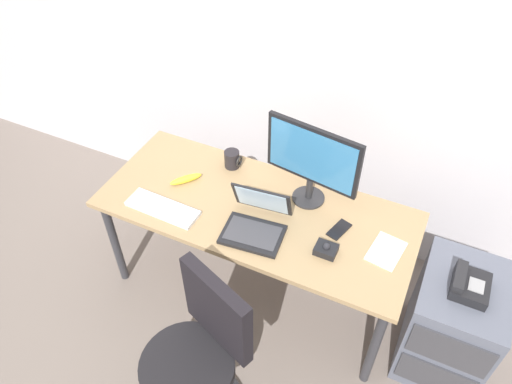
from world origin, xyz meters
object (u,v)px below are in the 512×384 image
at_px(laptop, 256,222).
at_px(trackball_mouse, 326,249).
at_px(keyboard, 163,208).
at_px(file_cabinet, 450,323).
at_px(monitor_main, 312,159).
at_px(desk_phone, 469,285).
at_px(cell_phone, 339,230).
at_px(paper_notepad, 386,251).
at_px(coffee_mug, 232,159).
at_px(banana, 186,179).
at_px(office_chair, 198,364).

bearing_deg(laptop, trackball_mouse, 0.51).
relative_size(keyboard, trackball_mouse, 3.76).
bearing_deg(file_cabinet, monitor_main, 168.76).
height_order(desk_phone, cell_phone, desk_phone).
relative_size(desk_phone, paper_notepad, 0.96).
bearing_deg(coffee_mug, desk_phone, -10.59).
height_order(paper_notepad, banana, banana).
relative_size(desk_phone, laptop, 0.59).
distance_m(file_cabinet, coffee_mug, 1.49).
bearing_deg(paper_notepad, file_cabinet, 1.53).
xyz_separation_m(laptop, cell_phone, (0.40, 0.17, -0.05)).
xyz_separation_m(monitor_main, paper_notepad, (0.49, -0.19, -0.28)).
xyz_separation_m(monitor_main, coffee_mug, (-0.50, 0.07, -0.23)).
xyz_separation_m(monitor_main, banana, (-0.68, -0.17, -0.26)).
distance_m(file_cabinet, desk_phone, 0.36).
relative_size(office_chair, monitor_main, 1.82).
xyz_separation_m(paper_notepad, banana, (-1.17, 0.02, 0.01)).
bearing_deg(keyboard, desk_phone, 7.95).
relative_size(file_cabinet, cell_phone, 4.61).
height_order(keyboard, coffee_mug, coffee_mug).
height_order(keyboard, banana, banana).
bearing_deg(desk_phone, office_chair, -142.82).
xyz_separation_m(laptop, trackball_mouse, (0.38, 0.00, -0.03)).
bearing_deg(paper_notepad, laptop, -168.54).
distance_m(paper_notepad, cell_phone, 0.26).
bearing_deg(file_cabinet, banana, 179.66).
bearing_deg(office_chair, keyboard, 132.66).
bearing_deg(banana, cell_phone, 1.17).
xyz_separation_m(monitor_main, laptop, (-0.17, -0.32, -0.23)).
bearing_deg(cell_phone, monitor_main, 163.29).
distance_m(paper_notepad, banana, 1.17).
bearing_deg(trackball_mouse, banana, 170.54).
height_order(paper_notepad, cell_phone, paper_notepad).
xyz_separation_m(coffee_mug, cell_phone, (0.73, -0.22, -0.05)).
bearing_deg(keyboard, coffee_mug, 69.73).
distance_m(laptop, paper_notepad, 0.67).
xyz_separation_m(office_chair, coffee_mug, (-0.35, 1.05, 0.33)).
xyz_separation_m(trackball_mouse, cell_phone, (0.01, 0.17, -0.02)).
xyz_separation_m(office_chair, keyboard, (-0.53, 0.57, 0.29)).
relative_size(file_cabinet, desk_phone, 3.27).
xyz_separation_m(paper_notepad, cell_phone, (-0.26, 0.04, -0.00)).
height_order(trackball_mouse, coffee_mug, coffee_mug).
distance_m(office_chair, monitor_main, 1.15).
bearing_deg(keyboard, file_cabinet, 8.49).
bearing_deg(trackball_mouse, desk_phone, 10.32).
bearing_deg(file_cabinet, desk_phone, -116.78).
height_order(file_cabinet, desk_phone, desk_phone).
bearing_deg(trackball_mouse, monitor_main, 123.90).
bearing_deg(cell_phone, office_chair, -97.88).
height_order(desk_phone, monitor_main, monitor_main).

